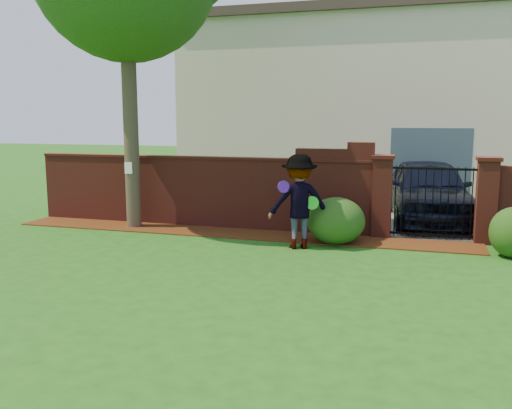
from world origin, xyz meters
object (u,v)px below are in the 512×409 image
(car, at_px, (430,192))
(man, at_px, (299,202))
(frisbee_purple, at_px, (284,187))
(frisbee_green, at_px, (312,203))

(car, xyz_separation_m, man, (-2.65, -3.69, 0.16))
(man, height_order, frisbee_purple, man)
(car, relative_size, man, 2.46)
(frisbee_green, bearing_deg, car, 57.47)
(man, relative_size, frisbee_purple, 7.76)
(car, xyz_separation_m, frisbee_purple, (-2.92, -3.93, 0.50))
(frisbee_purple, height_order, frisbee_green, frisbee_purple)
(car, xyz_separation_m, frisbee_green, (-2.37, -3.72, 0.16))
(car, bearing_deg, frisbee_green, -129.50)
(car, distance_m, man, 4.54)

